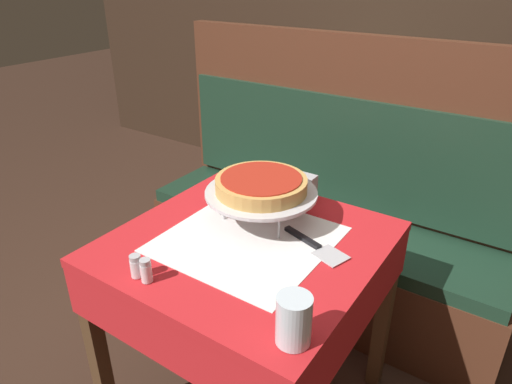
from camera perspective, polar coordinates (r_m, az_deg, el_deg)
The scene contains 12 objects.
dining_table_front at distance 1.50m, azimuth -1.02°, elevation -9.61°, with size 0.79×0.79×0.74m.
dining_table_rear at distance 2.89m, azimuth 11.81°, elevation 8.10°, with size 0.70×0.70×0.74m.
booth_bench at distance 2.22m, azimuth 8.27°, elevation -4.79°, with size 1.70×0.46×1.25m.
back_wall_panel at distance 3.09m, azimuth 22.02°, elevation 19.12°, with size 6.00×0.04×2.40m, color black.
pizza_pan_stand at distance 1.49m, azimuth 0.65°, elevation -0.23°, with size 0.37×0.37×0.11m.
deep_dish_pizza at distance 1.47m, azimuth 0.65°, elevation 0.98°, with size 0.30×0.30×0.05m.
pizza_server at distance 1.41m, azimuth 7.32°, elevation -6.63°, with size 0.24×0.12×0.01m.
water_glass_near at distance 1.06m, azimuth 4.74°, elevation -15.63°, with size 0.08×0.08×0.12m.
salt_shaker at distance 1.30m, azimuth -14.77°, elevation -8.93°, with size 0.03×0.03×0.07m.
pepper_shaker at distance 1.28m, azimuth -13.57°, elevation -9.52°, with size 0.03×0.03×0.07m.
napkin_holder at distance 1.67m, azimuth 5.91°, elevation 0.76°, with size 0.10×0.05×0.09m.
condiment_caddy at distance 2.88m, azimuth 14.35°, elevation 11.17°, with size 0.12×0.12×0.17m.
Camera 1 is at (0.70, -0.99, 1.51)m, focal length 32.00 mm.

